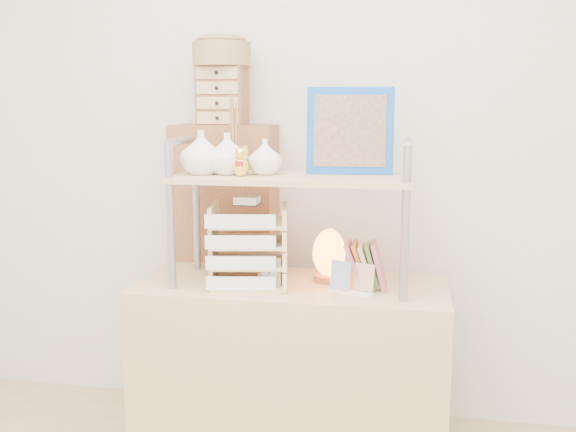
# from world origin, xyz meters

# --- Properties ---
(desk) EXTENTS (1.20, 0.50, 0.75)m
(desk) POSITION_xyz_m (0.00, 1.20, 0.38)
(desk) COLOR tan
(desk) RESTS_ON ground
(cabinet) EXTENTS (0.45, 0.25, 1.35)m
(cabinet) POSITION_xyz_m (-0.37, 1.57, 0.68)
(cabinet) COLOR brown
(cabinet) RESTS_ON ground
(hutch) EXTENTS (0.90, 0.34, 0.75)m
(hutch) POSITION_xyz_m (-0.08, 1.21, 1.19)
(hutch) COLOR gray
(hutch) RESTS_ON desk
(letter_tray) EXTENTS (0.32, 0.31, 0.34)m
(letter_tray) POSITION_xyz_m (-0.16, 1.17, 0.89)
(letter_tray) COLOR #D6BF80
(letter_tray) RESTS_ON desk
(salt_lamp) EXTENTS (0.14, 0.13, 0.21)m
(salt_lamp) POSITION_xyz_m (0.14, 1.26, 0.86)
(salt_lamp) COLOR brown
(salt_lamp) RESTS_ON desk
(desk_clock) EXTENTS (0.09, 0.04, 0.12)m
(desk_clock) POSITION_xyz_m (-0.07, 1.12, 0.81)
(desk_clock) COLOR tan
(desk_clock) RESTS_ON desk
(postcard_stand) EXTENTS (0.17, 0.10, 0.12)m
(postcard_stand) POSITION_xyz_m (0.24, 1.12, 0.78)
(postcard_stand) COLOR white
(postcard_stand) RESTS_ON desk
(drawer_chest) EXTENTS (0.20, 0.16, 0.25)m
(drawer_chest) POSITION_xyz_m (-0.37, 1.55, 1.48)
(drawer_chest) COLOR brown
(drawer_chest) RESTS_ON cabinet
(woven_basket) EXTENTS (0.25, 0.25, 0.10)m
(woven_basket) POSITION_xyz_m (-0.37, 1.55, 1.65)
(woven_basket) COLOR olive
(woven_basket) RESTS_ON drawer_chest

